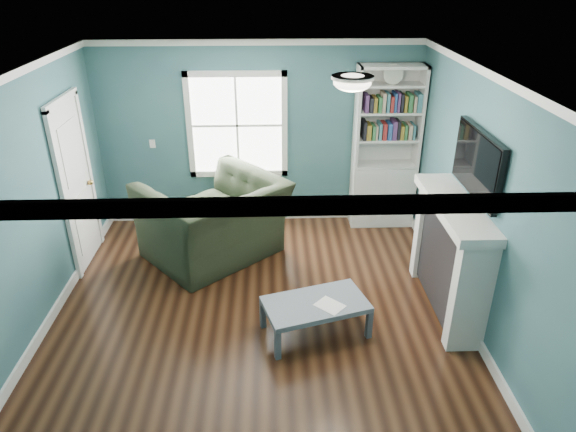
{
  "coord_description": "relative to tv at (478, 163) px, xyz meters",
  "views": [
    {
      "loc": [
        0.17,
        -4.48,
        3.51
      ],
      "look_at": [
        0.34,
        0.4,
        1.07
      ],
      "focal_mm": 32.0,
      "sensor_mm": 36.0,
      "label": 1
    }
  ],
  "objects": [
    {
      "name": "floor",
      "position": [
        -2.2,
        -0.2,
        -1.72
      ],
      "size": [
        5.0,
        5.0,
        0.0
      ],
      "primitive_type": "plane",
      "color": "black",
      "rests_on": "ground"
    },
    {
      "name": "room_walls",
      "position": [
        -2.2,
        -0.2,
        -0.14
      ],
      "size": [
        5.0,
        5.0,
        5.0
      ],
      "color": "#305766",
      "rests_on": "ground"
    },
    {
      "name": "trim",
      "position": [
        -2.2,
        -0.2,
        -0.49
      ],
      "size": [
        4.5,
        5.0,
        2.6
      ],
      "color": "white",
      "rests_on": "ground"
    },
    {
      "name": "window",
      "position": [
        -2.5,
        2.29,
        -0.27
      ],
      "size": [
        1.4,
        0.06,
        1.5
      ],
      "color": "white",
      "rests_on": "room_walls"
    },
    {
      "name": "bookshelf",
      "position": [
        -0.43,
        2.1,
        -0.8
      ],
      "size": [
        0.9,
        0.35,
        2.31
      ],
      "color": "silver",
      "rests_on": "ground"
    },
    {
      "name": "fireplace",
      "position": [
        -0.12,
        0.0,
        -1.09
      ],
      "size": [
        0.44,
        1.58,
        1.3
      ],
      "color": "black",
      "rests_on": "ground"
    },
    {
      "name": "tv",
      "position": [
        0.0,
        0.0,
        0.0
      ],
      "size": [
        0.06,
        1.1,
        0.65
      ],
      "primitive_type": "cube",
      "color": "black",
      "rests_on": "fireplace"
    },
    {
      "name": "door",
      "position": [
        -4.42,
        1.2,
        -0.65
      ],
      "size": [
        0.12,
        0.98,
        2.17
      ],
      "color": "silver",
      "rests_on": "ground"
    },
    {
      "name": "ceiling_fixture",
      "position": [
        -1.3,
        -0.1,
        0.82
      ],
      "size": [
        0.38,
        0.38,
        0.15
      ],
      "color": "white",
      "rests_on": "room_walls"
    },
    {
      "name": "light_switch",
      "position": [
        -3.7,
        2.28,
        -0.52
      ],
      "size": [
        0.08,
        0.01,
        0.12
      ],
      "primitive_type": "cube",
      "color": "white",
      "rests_on": "room_walls"
    },
    {
      "name": "recliner",
      "position": [
        -2.78,
        1.21,
        -1.03
      ],
      "size": [
        1.89,
        1.84,
        1.4
      ],
      "primitive_type": "imported",
      "rotation": [
        0.0,
        0.0,
        -2.42
      ],
      "color": "black",
      "rests_on": "ground"
    },
    {
      "name": "coffee_table",
      "position": [
        -1.6,
        -0.4,
        -1.4
      ],
      "size": [
        1.16,
        0.85,
        0.38
      ],
      "rotation": [
        0.0,
        0.0,
        0.29
      ],
      "color": "#4D535D",
      "rests_on": "ground"
    },
    {
      "name": "paper_sheet",
      "position": [
        -1.46,
        -0.46,
        -1.34
      ],
      "size": [
        0.34,
        0.34,
        0.0
      ],
      "primitive_type": "cube",
      "rotation": [
        0.0,
        0.0,
        0.82
      ],
      "color": "white",
      "rests_on": "coffee_table"
    }
  ]
}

